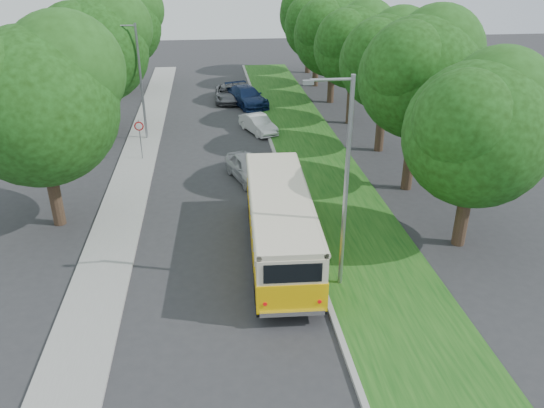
{
  "coord_description": "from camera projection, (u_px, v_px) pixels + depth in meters",
  "views": [
    {
      "loc": [
        -0.27,
        -18.96,
        11.55
      ],
      "look_at": [
        2.22,
        1.82,
        1.5
      ],
      "focal_mm": 35.0,
      "sensor_mm": 36.0,
      "label": 1
    }
  ],
  "objects": [
    {
      "name": "car_silver",
      "position": [
        249.0,
        168.0,
        29.18
      ],
      "size": [
        2.8,
        4.43,
        1.41
      ],
      "primitive_type": "imported",
      "rotation": [
        0.0,
        0.0,
        0.3
      ],
      "color": "#B9B9BE",
      "rests_on": "ground"
    },
    {
      "name": "warning_sign",
      "position": [
        140.0,
        133.0,
        31.49
      ],
      "size": [
        0.56,
        0.1,
        2.5
      ],
      "color": "gray",
      "rests_on": "ground"
    },
    {
      "name": "ground",
      "position": [
        224.0,
        258.0,
        22.0
      ],
      "size": [
        120.0,
        120.0,
        0.0
      ],
      "primitive_type": "plane",
      "color": "#2C2C2F",
      "rests_on": "ground"
    },
    {
      "name": "vintage_bus",
      "position": [
        280.0,
        224.0,
        21.63
      ],
      "size": [
        2.91,
        9.75,
        2.87
      ],
      "primitive_type": null,
      "rotation": [
        0.0,
        0.0,
        -0.04
      ],
      "color": "#FFC008",
      "rests_on": "ground"
    },
    {
      "name": "car_blue",
      "position": [
        247.0,
        96.0,
        43.19
      ],
      "size": [
        3.74,
        5.7,
        1.53
      ],
      "primitive_type": "imported",
      "rotation": [
        0.0,
        0.0,
        0.33
      ],
      "color": "#12244F",
      "rests_on": "ground"
    },
    {
      "name": "treeline",
      "position": [
        257.0,
        42.0,
        35.87
      ],
      "size": [
        24.27,
        41.91,
        9.46
      ],
      "color": "#332319",
      "rests_on": "ground"
    },
    {
      "name": "car_white",
      "position": [
        258.0,
        124.0,
        36.84
      ],
      "size": [
        2.58,
        3.98,
        1.24
      ],
      "primitive_type": "imported",
      "rotation": [
        0.0,
        0.0,
        0.37
      ],
      "color": "silver",
      "rests_on": "ground"
    },
    {
      "name": "car_grey",
      "position": [
        228.0,
        94.0,
        44.49
      ],
      "size": [
        2.24,
        4.68,
        1.29
      ],
      "primitive_type": "imported",
      "rotation": [
        0.0,
        0.0,
        -0.02
      ],
      "color": "#595A61",
      "rests_on": "ground"
    },
    {
      "name": "curb",
      "position": [
        292.0,
        201.0,
        26.82
      ],
      "size": [
        0.2,
        70.0,
        0.15
      ],
      "primitive_type": "cube",
      "color": "gray",
      "rests_on": "ground"
    },
    {
      "name": "sidewalk",
      "position": [
        122.0,
        210.0,
        25.93
      ],
      "size": [
        2.2,
        70.0,
        0.12
      ],
      "primitive_type": "cube",
      "color": "gray",
      "rests_on": "ground"
    },
    {
      "name": "lamppost_near",
      "position": [
        344.0,
        180.0,
        18.32
      ],
      "size": [
        1.71,
        0.16,
        8.0
      ],
      "color": "gray",
      "rests_on": "ground"
    },
    {
      "name": "lamppost_far",
      "position": [
        139.0,
        78.0,
        34.03
      ],
      "size": [
        1.71,
        0.16,
        7.5
      ],
      "color": "gray",
      "rests_on": "ground"
    },
    {
      "name": "grass_verge",
      "position": [
        337.0,
        199.0,
        27.08
      ],
      "size": [
        4.5,
        70.0,
        0.13
      ],
      "primitive_type": "cube",
      "color": "#144612",
      "rests_on": "ground"
    }
  ]
}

